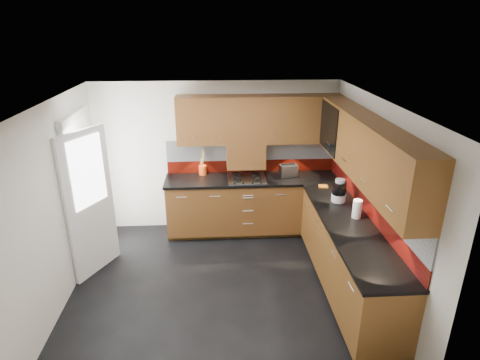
{
  "coord_description": "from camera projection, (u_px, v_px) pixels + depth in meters",
  "views": [
    {
      "loc": [
        -0.02,
        -4.32,
        3.23
      ],
      "look_at": [
        0.3,
        0.65,
        1.25
      ],
      "focal_mm": 30.0,
      "sensor_mm": 36.0,
      "label": 1
    }
  ],
  "objects": [
    {
      "name": "room",
      "position": [
        218.0,
        181.0,
        4.64
      ],
      "size": [
        4.0,
        3.8,
        2.64
      ],
      "color": "black"
    },
    {
      "name": "base_cabinets",
      "position": [
        293.0,
        229.0,
        5.76
      ],
      "size": [
        2.7,
        3.2,
        0.95
      ],
      "color": "#582D13",
      "rests_on": "room"
    },
    {
      "name": "countertop",
      "position": [
        294.0,
        199.0,
        5.57
      ],
      "size": [
        2.72,
        3.22,
        0.04
      ],
      "color": "black",
      "rests_on": "base_cabinets"
    },
    {
      "name": "backsplash",
      "position": [
        308.0,
        174.0,
        5.68
      ],
      "size": [
        2.7,
        3.2,
        0.54
      ],
      "color": "maroon",
      "rests_on": "countertop"
    },
    {
      "name": "upper_cabinets",
      "position": [
        310.0,
        134.0,
        5.31
      ],
      "size": [
        2.5,
        3.2,
        0.72
      ],
      "color": "#582D13",
      "rests_on": "room"
    },
    {
      "name": "extractor_hood",
      "position": [
        246.0,
        155.0,
        6.27
      ],
      "size": [
        0.6,
        0.33,
        0.4
      ],
      "primitive_type": "cube",
      "color": "#582D13",
      "rests_on": "room"
    },
    {
      "name": "glass_cabinet",
      "position": [
        339.0,
        126.0,
        5.6
      ],
      "size": [
        0.32,
        0.8,
        0.66
      ],
      "color": "black",
      "rests_on": "room"
    },
    {
      "name": "back_door",
      "position": [
        86.0,
        196.0,
        5.41
      ],
      "size": [
        0.42,
        1.19,
        2.04
      ],
      "color": "white",
      "rests_on": "room"
    },
    {
      "name": "gas_hob",
      "position": [
        247.0,
        178.0,
        6.23
      ],
      "size": [
        0.58,
        0.51,
        0.05
      ],
      "color": "silver",
      "rests_on": "countertop"
    },
    {
      "name": "utensil_pot",
      "position": [
        203.0,
        169.0,
        6.38
      ],
      "size": [
        0.12,
        0.12,
        0.44
      ],
      "color": "#E95115",
      "rests_on": "countertop"
    },
    {
      "name": "toaster",
      "position": [
        288.0,
        171.0,
        6.31
      ],
      "size": [
        0.29,
        0.21,
        0.2
      ],
      "color": "silver",
      "rests_on": "countertop"
    },
    {
      "name": "food_processor",
      "position": [
        339.0,
        191.0,
        5.41
      ],
      "size": [
        0.19,
        0.19,
        0.32
      ],
      "color": "white",
      "rests_on": "countertop"
    },
    {
      "name": "paper_towel",
      "position": [
        357.0,
        209.0,
        4.97
      ],
      "size": [
        0.14,
        0.14,
        0.24
      ],
      "primitive_type": "cylinder",
      "rotation": [
        0.0,
        0.0,
        0.25
      ],
      "color": "white",
      "rests_on": "countertop"
    },
    {
      "name": "orange_cloth",
      "position": [
        323.0,
        186.0,
        5.94
      ],
      "size": [
        0.15,
        0.13,
        0.01
      ],
      "primitive_type": "cube",
      "rotation": [
        0.0,
        0.0,
        -0.15
      ],
      "color": "orange",
      "rests_on": "countertop"
    }
  ]
}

